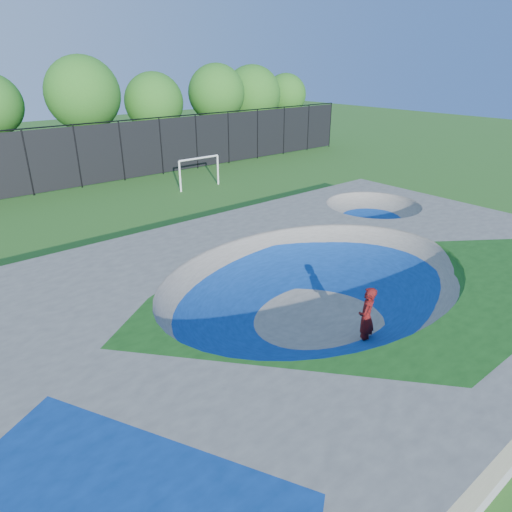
% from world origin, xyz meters
% --- Properties ---
extents(ground, '(120.00, 120.00, 0.00)m').
position_xyz_m(ground, '(0.00, 0.00, 0.00)').
color(ground, '#285F1A').
rests_on(ground, ground).
extents(skate_deck, '(22.00, 14.00, 1.50)m').
position_xyz_m(skate_deck, '(0.00, 0.00, 0.75)').
color(skate_deck, gray).
rests_on(skate_deck, ground).
extents(skater, '(0.82, 0.71, 1.90)m').
position_xyz_m(skater, '(-0.27, -2.17, 0.95)').
color(skater, '#AA110D').
rests_on(skater, ground).
extents(skateboard, '(0.80, 0.54, 0.05)m').
position_xyz_m(skateboard, '(-0.27, -2.17, 0.03)').
color(skateboard, black).
rests_on(skateboard, ground).
extents(soccer_goal, '(3.03, 0.12, 2.00)m').
position_xyz_m(soccer_goal, '(5.92, 15.97, 1.38)').
color(soccer_goal, white).
rests_on(soccer_goal, ground).
extents(fence, '(48.09, 0.09, 4.04)m').
position_xyz_m(fence, '(0.00, 21.00, 2.10)').
color(fence, black).
rests_on(fence, ground).
extents(treeline, '(51.82, 6.52, 8.11)m').
position_xyz_m(treeline, '(-1.63, 26.18, 4.93)').
color(treeline, '#463623').
rests_on(treeline, ground).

